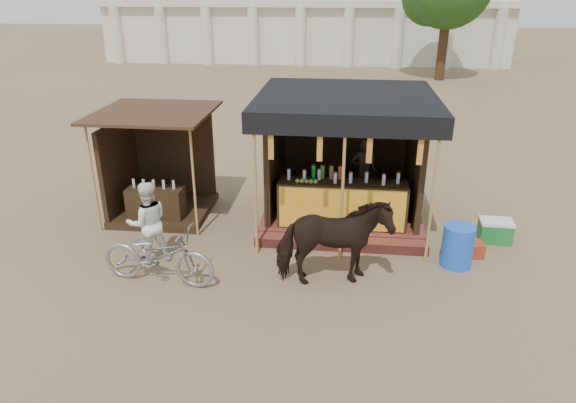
% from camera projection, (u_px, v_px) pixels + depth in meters
% --- Properties ---
extents(ground, '(120.00, 120.00, 0.00)m').
position_uv_depth(ground, '(277.00, 300.00, 8.50)').
color(ground, '#846B4C').
rests_on(ground, ground).
extents(main_stall, '(3.60, 3.61, 2.78)m').
position_uv_depth(main_stall, '(344.00, 175.00, 11.06)').
color(main_stall, brown).
rests_on(main_stall, ground).
extents(secondary_stall, '(2.40, 2.40, 2.38)m').
position_uv_depth(secondary_stall, '(155.00, 177.00, 11.45)').
color(secondary_stall, '#352313').
rests_on(secondary_stall, ground).
extents(cow, '(2.04, 1.26, 1.60)m').
position_uv_depth(cow, '(333.00, 243.00, 8.65)').
color(cow, black).
rests_on(cow, ground).
extents(motorbike, '(2.10, 0.93, 1.07)m').
position_uv_depth(motorbike, '(158.00, 255.00, 8.81)').
color(motorbike, '#93929A').
rests_on(motorbike, ground).
extents(bystander, '(0.96, 0.90, 1.58)m').
position_uv_depth(bystander, '(148.00, 222.00, 9.41)').
color(bystander, white).
rests_on(bystander, ground).
extents(blue_barrel, '(0.63, 0.63, 0.80)m').
position_uv_depth(blue_barrel, '(458.00, 246.00, 9.40)').
color(blue_barrel, blue).
rests_on(blue_barrel, ground).
extents(red_crate, '(0.46, 0.40, 0.28)m').
position_uv_depth(red_crate, '(471.00, 249.00, 9.84)').
color(red_crate, '#9C301A').
rests_on(red_crate, ground).
extents(cooler, '(0.65, 0.46, 0.46)m').
position_uv_depth(cooler, '(495.00, 231.00, 10.36)').
color(cooler, '#1B792F').
rests_on(cooler, ground).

